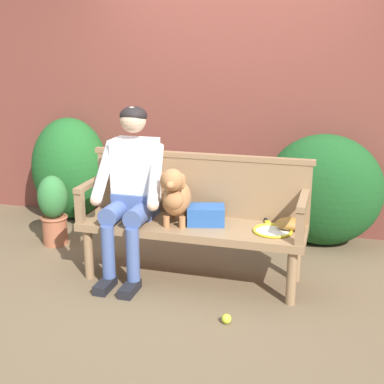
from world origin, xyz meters
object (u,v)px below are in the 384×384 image
at_px(person_seated, 132,186).
at_px(baseball_glove, 291,224).
at_px(dog_on_bench, 176,196).
at_px(tennis_racket, 272,229).
at_px(tennis_ball, 226,319).
at_px(sports_bag, 206,215).
at_px(potted_plant, 53,208).
at_px(garden_bench, 192,231).

distance_m(person_seated, baseball_glove, 1.24).
height_order(person_seated, dog_on_bench, person_seated).
height_order(tennis_racket, tennis_ball, tennis_racket).
distance_m(sports_bag, potted_plant, 1.58).
relative_size(person_seated, tennis_racket, 2.30).
xyz_separation_m(baseball_glove, potted_plant, (-2.16, 0.31, -0.16)).
relative_size(person_seated, sports_bag, 4.77).
height_order(tennis_racket, baseball_glove, baseball_glove).
bearing_deg(garden_bench, tennis_ball, -55.51).
xyz_separation_m(sports_bag, potted_plant, (-1.52, 0.35, -0.19)).
xyz_separation_m(person_seated, tennis_racket, (1.09, 0.02, -0.26)).
bearing_deg(tennis_ball, tennis_racket, 71.22).
relative_size(dog_on_bench, tennis_ball, 7.08).
distance_m(baseball_glove, tennis_ball, 0.88).
distance_m(garden_bench, baseball_glove, 0.75).
bearing_deg(sports_bag, person_seated, -176.28).
xyz_separation_m(tennis_ball, potted_plant, (-1.83, 0.97, 0.32)).
height_order(dog_on_bench, tennis_racket, dog_on_bench).
relative_size(dog_on_bench, tennis_racket, 0.80).
height_order(dog_on_bench, baseball_glove, dog_on_bench).
distance_m(dog_on_bench, baseball_glove, 0.88).
distance_m(tennis_racket, tennis_ball, 0.77).
height_order(garden_bench, dog_on_bench, dog_on_bench).
bearing_deg(sports_bag, tennis_racket, -1.69).
relative_size(tennis_racket, tennis_ball, 8.79).
bearing_deg(person_seated, sports_bag, 3.72).
distance_m(person_seated, tennis_racket, 1.12).
distance_m(dog_on_bench, sports_bag, 0.28).
bearing_deg(person_seated, baseball_glove, 4.02).
bearing_deg(baseball_glove, dog_on_bench, 179.93).
bearing_deg(baseball_glove, garden_bench, 176.34).
xyz_separation_m(tennis_racket, baseball_glove, (0.13, 0.06, 0.04)).
height_order(dog_on_bench, tennis_ball, dog_on_bench).
relative_size(dog_on_bench, potted_plant, 0.72).
xyz_separation_m(person_seated, potted_plant, (-0.94, 0.39, -0.38)).
bearing_deg(tennis_ball, baseball_glove, 63.25).
distance_m(dog_on_bench, tennis_racket, 0.76).
bearing_deg(tennis_racket, tennis_ball, -108.78).
xyz_separation_m(tennis_racket, potted_plant, (-2.03, 0.37, -0.13)).
xyz_separation_m(person_seated, baseball_glove, (1.22, 0.09, -0.22)).
bearing_deg(baseball_glove, person_seated, 175.00).
bearing_deg(baseball_glove, tennis_racket, -163.23).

